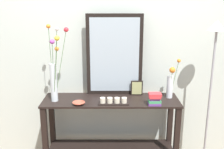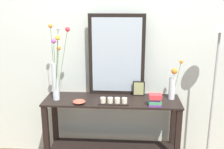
# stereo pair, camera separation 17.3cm
# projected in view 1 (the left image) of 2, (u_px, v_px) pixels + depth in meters

# --- Properties ---
(wall_back) EXTENTS (6.40, 0.08, 2.70)m
(wall_back) POSITION_uv_depth(u_px,v_px,m) (112.00, 46.00, 3.11)
(wall_back) COLOR beige
(wall_back) RESTS_ON ground
(console_table) EXTENTS (1.46, 0.43, 0.82)m
(console_table) POSITION_uv_depth(u_px,v_px,m) (112.00, 126.00, 3.01)
(console_table) COLOR black
(console_table) RESTS_ON ground
(mirror_leaning) EXTENTS (0.62, 0.03, 0.90)m
(mirror_leaning) POSITION_uv_depth(u_px,v_px,m) (116.00, 55.00, 2.99)
(mirror_leaning) COLOR black
(mirror_leaning) RESTS_ON console_table
(tall_vase_left) EXTENTS (0.23, 0.25, 0.80)m
(tall_vase_left) POSITION_uv_depth(u_px,v_px,m) (56.00, 73.00, 2.80)
(tall_vase_left) COLOR silver
(tall_vase_left) RESTS_ON console_table
(vase_right) EXTENTS (0.13, 0.11, 0.44)m
(vase_right) POSITION_uv_depth(u_px,v_px,m) (172.00, 83.00, 2.93)
(vase_right) COLOR silver
(vase_right) RESTS_ON console_table
(candle_tray) EXTENTS (0.32, 0.09, 0.07)m
(candle_tray) POSITION_uv_depth(u_px,v_px,m) (115.00, 101.00, 2.80)
(candle_tray) COLOR black
(candle_tray) RESTS_ON console_table
(picture_frame_small) EXTENTS (0.13, 0.01, 0.17)m
(picture_frame_small) POSITION_uv_depth(u_px,v_px,m) (138.00, 88.00, 3.04)
(picture_frame_small) COLOR black
(picture_frame_small) RESTS_ON console_table
(decorative_bowl) EXTENTS (0.13, 0.13, 0.04)m
(decorative_bowl) POSITION_uv_depth(u_px,v_px,m) (80.00, 102.00, 2.79)
(decorative_bowl) COLOR #B24C38
(decorative_bowl) RESTS_ON console_table
(book_stack) EXTENTS (0.13, 0.10, 0.12)m
(book_stack) POSITION_uv_depth(u_px,v_px,m) (156.00, 99.00, 2.76)
(book_stack) COLOR #663884
(book_stack) RESTS_ON console_table
(floor_lamp) EXTENTS (0.24, 0.24, 1.67)m
(floor_lamp) POSITION_uv_depth(u_px,v_px,m) (213.00, 73.00, 2.80)
(floor_lamp) COLOR #9E9EA3
(floor_lamp) RESTS_ON ground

